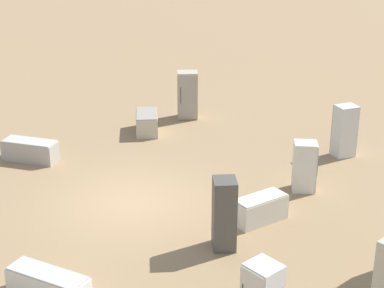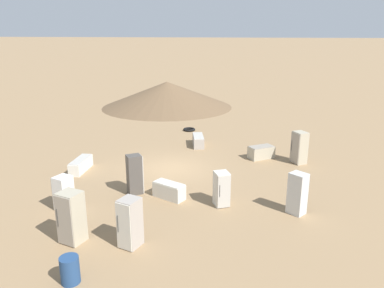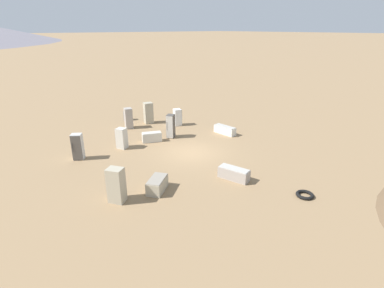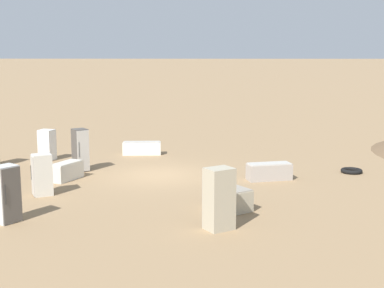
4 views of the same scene
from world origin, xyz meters
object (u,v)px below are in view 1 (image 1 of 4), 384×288
(discarded_fridge_2, at_px, (260,209))
(discarded_fridge_5, at_px, (188,95))
(discarded_fridge_0, at_px, (147,123))
(discarded_fridge_9, at_px, (48,285))
(discarded_fridge_4, at_px, (305,166))
(discarded_fridge_8, at_px, (344,131))
(discarded_fridge_3, at_px, (30,150))
(discarded_fridge_10, at_px, (224,214))

(discarded_fridge_2, distance_m, discarded_fridge_5, 8.58)
(discarded_fridge_0, height_order, discarded_fridge_9, discarded_fridge_0)
(discarded_fridge_4, bearing_deg, discarded_fridge_2, -32.57)
(discarded_fridge_2, height_order, discarded_fridge_5, discarded_fridge_5)
(discarded_fridge_5, height_order, discarded_fridge_8, discarded_fridge_5)
(discarded_fridge_4, relative_size, discarded_fridge_9, 0.77)
(discarded_fridge_4, xyz_separation_m, discarded_fridge_8, (3.14, -0.08, 0.12))
(discarded_fridge_0, bearing_deg, discarded_fridge_4, 131.64)
(discarded_fridge_0, distance_m, discarded_fridge_4, 6.93)
(discarded_fridge_0, xyz_separation_m, discarded_fridge_3, (-4.15, 1.72, -0.02))
(discarded_fridge_0, height_order, discarded_fridge_5, discarded_fridge_5)
(discarded_fridge_4, bearing_deg, discarded_fridge_3, -99.42)
(discarded_fridge_2, relative_size, discarded_fridge_5, 0.87)
(discarded_fridge_4, bearing_deg, discarded_fridge_9, -44.98)
(discarded_fridge_10, bearing_deg, discarded_fridge_5, 91.56)
(discarded_fridge_0, distance_m, discarded_fridge_5, 2.23)
(discarded_fridge_0, distance_m, discarded_fridge_3, 4.50)
(discarded_fridge_3, bearing_deg, discarded_fridge_5, 146.00)
(discarded_fridge_3, relative_size, discarded_fridge_9, 0.97)
(discarded_fridge_3, relative_size, discarded_fridge_10, 1.03)
(discarded_fridge_3, xyz_separation_m, discarded_fridge_10, (-1.38, -8.08, 0.58))
(discarded_fridge_8, xyz_separation_m, discarded_fridge_10, (-7.23, 0.49, 0.05))
(discarded_fridge_8, distance_m, discarded_fridge_9, 11.48)
(discarded_fridge_2, bearing_deg, discarded_fridge_8, -69.59)
(discarded_fridge_0, height_order, discarded_fridge_4, discarded_fridge_4)
(discarded_fridge_3, xyz_separation_m, discarded_fridge_9, (-5.30, -5.90, -0.01))
(discarded_fridge_4, distance_m, discarded_fridge_9, 8.42)
(discarded_fridge_4, height_order, discarded_fridge_10, discarded_fridge_10)
(discarded_fridge_5, height_order, discarded_fridge_10, discarded_fridge_10)
(discarded_fridge_0, relative_size, discarded_fridge_4, 1.09)
(discarded_fridge_4, height_order, discarded_fridge_5, discarded_fridge_5)
(discarded_fridge_8, relative_size, discarded_fridge_10, 0.95)
(discarded_fridge_0, height_order, discarded_fridge_3, discarded_fridge_0)
(discarded_fridge_3, height_order, discarded_fridge_8, discarded_fridge_8)
(discarded_fridge_8, relative_size, discarded_fridge_9, 0.89)
(discarded_fridge_10, bearing_deg, discarded_fridge_8, 49.85)
(discarded_fridge_8, height_order, discarded_fridge_9, discarded_fridge_8)
(discarded_fridge_2, xyz_separation_m, discarded_fridge_4, (2.41, -0.23, 0.39))
(discarded_fridge_10, bearing_deg, discarded_fridge_4, 48.01)
(discarded_fridge_2, distance_m, discarded_fridge_3, 8.26)
(discarded_fridge_9, distance_m, discarded_fridge_10, 4.52)
(discarded_fridge_0, height_order, discarded_fridge_8, discarded_fridge_8)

